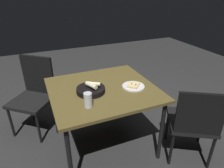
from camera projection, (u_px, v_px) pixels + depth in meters
name	position (u px, v px, depth m)	size (l,w,h in m)	color
ground	(104.00, 144.00, 2.33)	(8.00, 8.00, 0.00)	#2D2D2D
dining_table	(103.00, 94.00, 2.03)	(1.05, 0.96, 0.74)	brown
pizza_plate	(133.00, 86.00, 2.02)	(0.23, 0.23, 0.04)	white
bread_basket	(91.00, 89.00, 1.91)	(0.28, 0.28, 0.11)	black
beer_glass	(88.00, 101.00, 1.67)	(0.07, 0.07, 0.13)	silver
chair_near	(35.00, 91.00, 2.40)	(0.62, 0.62, 0.93)	black
chair_far	(194.00, 120.00, 1.93)	(0.60, 0.60, 0.86)	black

